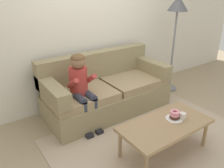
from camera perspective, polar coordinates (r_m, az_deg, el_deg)
ground at (r=3.39m, az=7.17°, el=-11.89°), size 10.00×10.00×0.00m
wall_back at (r=3.94m, az=-5.78°, el=15.41°), size 8.00×0.10×2.80m
area_rug at (r=3.25m, az=10.17°, el=-13.84°), size 2.65×1.84×0.01m
couch at (r=3.78m, az=-1.55°, el=-1.74°), size 2.04×0.90×0.94m
coffee_table at (r=2.89m, az=13.17°, el=-10.25°), size 1.14×0.58×0.43m
person_child at (r=3.23m, az=-7.71°, el=-0.15°), size 0.34×0.58×1.10m
plate at (r=2.97m, az=15.24°, el=-8.37°), size 0.21×0.21×0.01m
donut at (r=2.95m, az=15.29°, el=-7.96°), size 0.14×0.14×0.04m
donut_second at (r=2.93m, az=15.37°, el=-7.36°), size 0.16×0.16×0.04m
donut_third at (r=2.92m, az=15.45°, el=-6.76°), size 0.15×0.15×0.04m
mug at (r=2.97m, az=17.15°, el=-7.71°), size 0.08×0.08×0.09m
toy_controller at (r=3.61m, az=12.09°, el=-9.43°), size 0.23×0.09×0.05m
floor_lamp at (r=4.40m, az=15.95°, el=16.82°), size 0.37×0.37×1.78m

